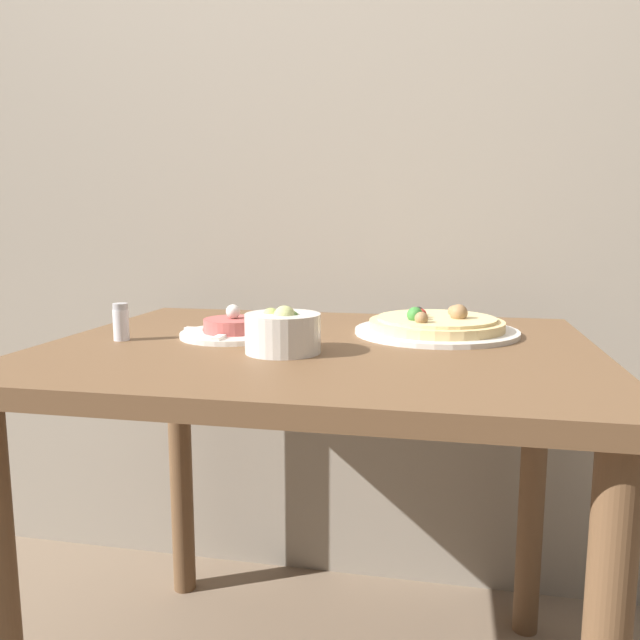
{
  "coord_description": "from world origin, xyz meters",
  "views": [
    {
      "loc": [
        0.23,
        -0.73,
        1.0
      ],
      "look_at": [
        -0.0,
        0.43,
        0.81
      ],
      "focal_mm": 35.0,
      "sensor_mm": 36.0,
      "label": 1
    }
  ],
  "objects": [
    {
      "name": "tartare_plate",
      "position": [
        -0.18,
        0.44,
        0.79
      ],
      "size": [
        0.21,
        0.21,
        0.06
      ],
      "color": "silver",
      "rests_on": "dining_table"
    },
    {
      "name": "small_bowl",
      "position": [
        -0.04,
        0.31,
        0.81
      ],
      "size": [
        0.13,
        0.13,
        0.08
      ],
      "color": "silver",
      "rests_on": "dining_table"
    },
    {
      "name": "pizza_plate",
      "position": [
        0.22,
        0.55,
        0.79
      ],
      "size": [
        0.33,
        0.33,
        0.06
      ],
      "color": "silver",
      "rests_on": "dining_table"
    },
    {
      "name": "dining_table",
      "position": [
        0.0,
        0.41,
        0.65
      ],
      "size": [
        1.02,
        0.81,
        0.77
      ],
      "color": "brown",
      "rests_on": "ground_plane"
    },
    {
      "name": "salt_shaker",
      "position": [
        -0.38,
        0.36,
        0.81
      ],
      "size": [
        0.03,
        0.03,
        0.07
      ],
      "color": "silver",
      "rests_on": "dining_table"
    },
    {
      "name": "back_wall",
      "position": [
        0.0,
        0.94,
        1.3
      ],
      "size": [
        8.0,
        0.05,
        2.6
      ],
      "color": "gray",
      "rests_on": "ground_plane"
    }
  ]
}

